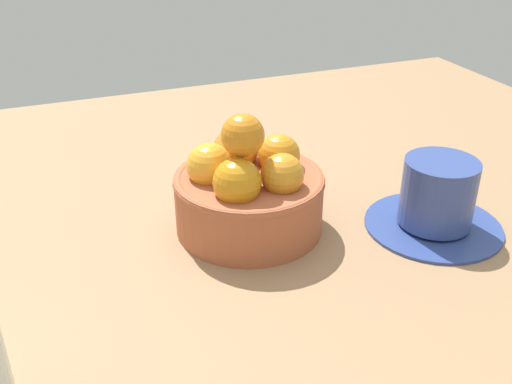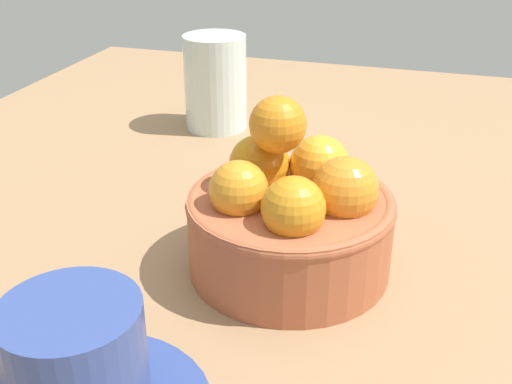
# 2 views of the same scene
# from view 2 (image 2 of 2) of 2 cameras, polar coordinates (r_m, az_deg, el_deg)

# --- Properties ---
(ground_plane) EXTENTS (1.11, 0.89, 0.04)m
(ground_plane) POSITION_cam_2_polar(r_m,az_deg,el_deg) (0.47, 2.91, -8.67)
(ground_plane) COLOR #997551
(terracotta_bowl) EXTENTS (0.14, 0.14, 0.12)m
(terracotta_bowl) POSITION_cam_2_polar(r_m,az_deg,el_deg) (0.44, 3.12, -2.14)
(terracotta_bowl) COLOR #AD5938
(terracotta_bowl) RESTS_ON ground_plane
(coffee_cup) EXTENTS (0.13, 0.13, 0.07)m
(coffee_cup) POSITION_cam_2_polar(r_m,az_deg,el_deg) (0.34, -15.71, -15.62)
(coffee_cup) COLOR #304589
(coffee_cup) RESTS_ON ground_plane
(water_glass) EXTENTS (0.07, 0.07, 0.10)m
(water_glass) POSITION_cam_2_polar(r_m,az_deg,el_deg) (0.70, -3.68, 9.83)
(water_glass) COLOR silver
(water_glass) RESTS_ON ground_plane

